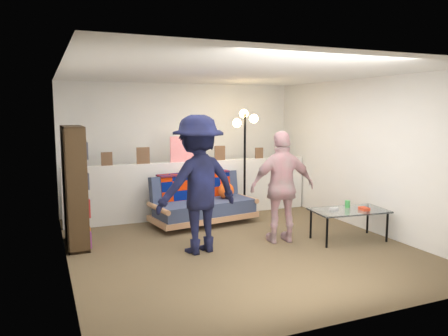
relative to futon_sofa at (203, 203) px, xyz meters
name	(u,v)px	position (x,y,z in m)	size (l,w,h in m)	color
ground	(235,244)	(0.01, -1.29, -0.35)	(5.00, 5.00, 0.00)	brown
room_shell	(222,126)	(0.01, -0.81, 1.32)	(4.60, 5.05, 2.45)	silver
half_wall_ledge	(194,189)	(0.01, 0.51, 0.15)	(4.45, 0.15, 1.00)	silver
ledge_decor	(181,152)	(-0.21, 0.49, 0.83)	(2.97, 0.02, 0.45)	brown
futon_sofa	(203,203)	(0.00, 0.00, 0.00)	(1.83, 1.07, 0.74)	tan
bookshelf	(75,191)	(-2.07, -0.46, 0.44)	(0.28, 0.84, 1.69)	#332111
coffee_table	(349,212)	(1.64, -1.74, 0.08)	(1.14, 0.72, 0.56)	black
floor_lamp	(245,141)	(0.86, 0.18, 1.01)	(0.42, 0.35, 1.92)	black
person_left	(198,184)	(-0.57, -1.38, 0.57)	(1.19, 0.68, 1.84)	black
person_right	(282,187)	(0.69, -1.43, 0.46)	(0.94, 0.39, 1.61)	pink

